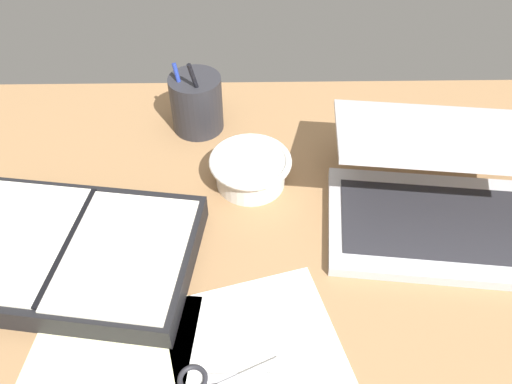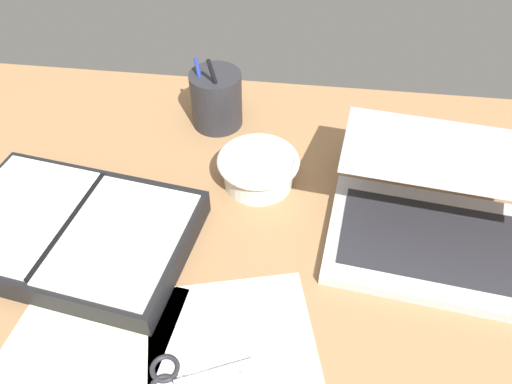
{
  "view_description": "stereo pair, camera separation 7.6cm",
  "coord_description": "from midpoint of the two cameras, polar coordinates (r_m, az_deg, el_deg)",
  "views": [
    {
      "loc": [
        2.7,
        -44.22,
        63.23
      ],
      "look_at": [
        3.57,
        9.14,
        9.0
      ],
      "focal_mm": 35.0,
      "sensor_mm": 36.0,
      "label": 1
    },
    {
      "loc": [
        10.29,
        -43.81,
        63.23
      ],
      "look_at": [
        3.57,
        9.14,
        9.0
      ],
      "focal_mm": 35.0,
      "sensor_mm": 36.0,
      "label": 2
    }
  ],
  "objects": [
    {
      "name": "desk_top",
      "position": [
        0.76,
        -5.48,
        -9.3
      ],
      "size": [
        140.0,
        100.0,
        2.0
      ],
      "primitive_type": "cube",
      "color": "#936D47",
      "rests_on": "ground"
    },
    {
      "name": "laptop",
      "position": [
        0.82,
        17.61,
        -0.34
      ],
      "size": [
        36.71,
        33.88,
        15.21
      ],
      "rotation": [
        0.0,
        0.0,
        -0.12
      ],
      "color": "#B7B7BC",
      "rests_on": "desk_top"
    },
    {
      "name": "bowl",
      "position": [
        0.85,
        -3.19,
        2.5
      ],
      "size": [
        14.08,
        14.08,
        5.54
      ],
      "color": "silver",
      "rests_on": "desk_top"
    },
    {
      "name": "pen_cup",
      "position": [
        0.97,
        -9.07,
        9.89
      ],
      "size": [
        9.84,
        9.84,
        15.87
      ],
      "color": "#28282D",
      "rests_on": "desk_top"
    },
    {
      "name": "planner",
      "position": [
        0.81,
        -22.95,
        -6.55
      ],
      "size": [
        39.42,
        29.15,
        4.71
      ],
      "rotation": [
        0.0,
        0.0,
        -0.14
      ],
      "color": "black",
      "rests_on": "desk_top"
    },
    {
      "name": "paper_sheet_front",
      "position": [
        0.67,
        -2.55,
        -20.34
      ],
      "size": [
        28.57,
        32.91,
        0.16
      ],
      "primitive_type": "cube",
      "rotation": [
        0.0,
        0.0,
        0.26
      ],
      "color": "white",
      "rests_on": "desk_top"
    },
    {
      "name": "paper_sheet_beside_planner",
      "position": [
        0.71,
        -20.14,
        -19.13
      ],
      "size": [
        23.7,
        26.83,
        0.16
      ],
      "primitive_type": "cube",
      "rotation": [
        0.0,
        0.0,
        -0.11
      ],
      "color": "#F4EFB2",
      "rests_on": "desk_top"
    }
  ]
}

